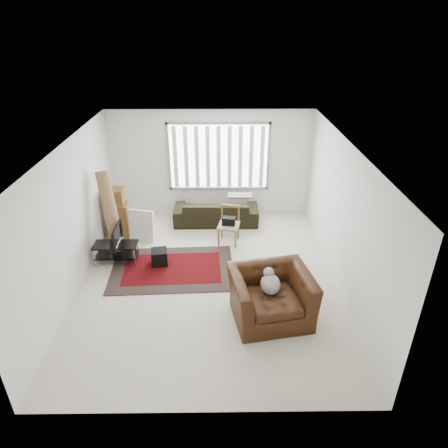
# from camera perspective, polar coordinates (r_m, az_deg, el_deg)

# --- Properties ---
(room) EXTENTS (6.00, 6.02, 2.71)m
(room) POSITION_cam_1_polar(r_m,az_deg,el_deg) (7.61, -2.04, 5.25)
(room) COLOR beige
(room) RESTS_ON ground
(persian_rug) EXTENTS (2.57, 1.78, 0.02)m
(persian_rug) POSITION_cam_1_polar(r_m,az_deg,el_deg) (8.36, -7.36, -6.35)
(persian_rug) COLOR black
(persian_rug) RESTS_ON ground
(tv_stand) EXTENTS (0.91, 0.41, 0.45)m
(tv_stand) POSITION_cam_1_polar(r_m,az_deg,el_deg) (8.64, -15.16, -3.50)
(tv_stand) COLOR black
(tv_stand) RESTS_ON ground
(tv) EXTENTS (0.10, 0.73, 0.42)m
(tv) POSITION_cam_1_polar(r_m,az_deg,el_deg) (8.47, -15.44, -1.55)
(tv) COLOR black
(tv) RESTS_ON tv_stand
(subwoofer) EXTENTS (0.37, 0.37, 0.32)m
(subwoofer) POSITION_cam_1_polar(r_m,az_deg,el_deg) (8.46, -9.21, -4.67)
(subwoofer) COLOR black
(subwoofer) RESTS_ON persian_rug
(moving_boxes) EXTENTS (0.51, 0.48, 1.18)m
(moving_boxes) POSITION_cam_1_polar(r_m,az_deg,el_deg) (9.58, -14.93, 1.31)
(moving_boxes) COLOR brown
(moving_boxes) RESTS_ON ground
(white_flatpack) EXTENTS (0.61, 0.32, 0.75)m
(white_flatpack) POSITION_cam_1_polar(r_m,az_deg,el_deg) (9.34, -11.70, -0.23)
(white_flatpack) COLOR silver
(white_flatpack) RESTS_ON ground
(rolled_rug) EXTENTS (0.65, 0.83, 1.84)m
(rolled_rug) POSITION_cam_1_polar(r_m,az_deg,el_deg) (8.78, -15.84, 1.36)
(rolled_rug) COLOR brown
(rolled_rug) RESTS_ON ground
(sofa) EXTENTS (2.09, 0.92, 0.80)m
(sofa) POSITION_cam_1_polar(r_m,az_deg,el_deg) (9.93, -1.14, 2.33)
(sofa) COLOR black
(sofa) RESTS_ON ground
(side_chair) EXTENTS (0.54, 0.54, 0.86)m
(side_chair) POSITION_cam_1_polar(r_m,az_deg,el_deg) (9.02, 0.69, 0.06)
(side_chair) COLOR #8E805D
(side_chair) RESTS_ON ground
(armchair) EXTENTS (1.52, 1.38, 0.99)m
(armchair) POSITION_cam_1_polar(r_m,az_deg,el_deg) (6.89, 6.72, -9.78)
(armchair) COLOR #371B0B
(armchair) RESTS_ON ground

